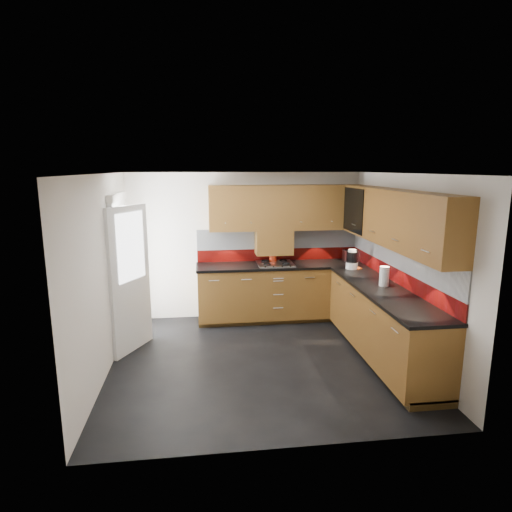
{
  "coord_description": "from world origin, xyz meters",
  "views": [
    {
      "loc": [
        -0.71,
        -5.15,
        2.47
      ],
      "look_at": [
        0.03,
        0.65,
        1.26
      ],
      "focal_mm": 30.0,
      "sensor_mm": 36.0,
      "label": 1
    }
  ],
  "objects": [
    {
      "name": "paper_towel",
      "position": [
        1.65,
        0.04,
        1.07
      ],
      "size": [
        0.14,
        0.14,
        0.26
      ],
      "primitive_type": "cylinder",
      "rotation": [
        0.0,
        0.0,
        -0.15
      ],
      "color": "white",
      "rests_on": "countertop"
    },
    {
      "name": "glass_cabinet",
      "position": [
        1.71,
        1.07,
        1.87
      ],
      "size": [
        0.32,
        0.8,
        0.66
      ],
      "color": "black",
      "rests_on": "room"
    },
    {
      "name": "utensil_pot",
      "position": [
        0.44,
        1.65,
        1.04
      ],
      "size": [
        0.12,
        0.12,
        0.44
      ],
      "color": "red",
      "rests_on": "countertop"
    },
    {
      "name": "countertop",
      "position": [
        1.05,
        0.7,
        0.92
      ],
      "size": [
        2.72,
        3.22,
        0.04
      ],
      "color": "black",
      "rests_on": "base_cabinets"
    },
    {
      "name": "upper_cabinets",
      "position": [
        1.23,
        0.78,
        1.84
      ],
      "size": [
        2.5,
        3.2,
        0.72
      ],
      "color": "#5C3514",
      "rests_on": "room"
    },
    {
      "name": "base_cabinets",
      "position": [
        1.07,
        0.72,
        0.44
      ],
      "size": [
        2.7,
        3.2,
        0.95
      ],
      "color": "#5C3514",
      "rests_on": "room"
    },
    {
      "name": "backsplash",
      "position": [
        1.28,
        0.93,
        1.21
      ],
      "size": [
        2.7,
        3.2,
        0.54
      ],
      "color": "maroon",
      "rests_on": "countertop"
    },
    {
      "name": "orange_cloth",
      "position": [
        1.65,
        1.03,
        0.95
      ],
      "size": [
        0.15,
        0.14,
        0.01
      ],
      "primitive_type": "cube",
      "rotation": [
        0.0,
        0.0,
        0.24
      ],
      "color": "#D35317",
      "rests_on": "countertop"
    },
    {
      "name": "extractor_hood",
      "position": [
        0.45,
        1.64,
        1.28
      ],
      "size": [
        0.6,
        0.33,
        0.4
      ],
      "primitive_type": "cube",
      "color": "#5C3514",
      "rests_on": "room"
    },
    {
      "name": "food_processor",
      "position": [
        1.57,
        1.04,
        1.08
      ],
      "size": [
        0.18,
        0.18,
        0.31
      ],
      "color": "white",
      "rests_on": "countertop"
    },
    {
      "name": "toaster",
      "position": [
        1.75,
        1.59,
        1.03
      ],
      "size": [
        0.26,
        0.16,
        0.19
      ],
      "color": "silver",
      "rests_on": "countertop"
    },
    {
      "name": "gas_hob",
      "position": [
        0.45,
        1.47,
        0.95
      ],
      "size": [
        0.58,
        0.51,
        0.04
      ],
      "color": "silver",
      "rests_on": "countertop"
    },
    {
      "name": "back_door",
      "position": [
        -1.78,
        0.75,
        1.03
      ],
      "size": [
        0.42,
        1.19,
        2.04
      ],
      "color": "white",
      "rests_on": "room"
    },
    {
      "name": "room",
      "position": [
        0.0,
        0.0,
        1.5
      ],
      "size": [
        4.0,
        3.8,
        2.64
      ],
      "color": "black"
    }
  ]
}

